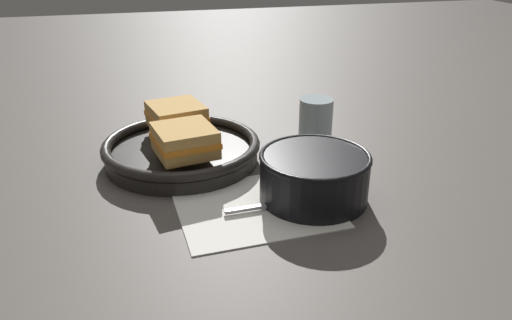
# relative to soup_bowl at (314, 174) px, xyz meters

# --- Properties ---
(ground_plane) EXTENTS (4.00, 4.00, 0.00)m
(ground_plane) POSITION_rel_soup_bowl_xyz_m (-0.09, 0.05, -0.04)
(ground_plane) COLOR #56514C
(napkin) EXTENTS (0.24, 0.21, 0.00)m
(napkin) POSITION_rel_soup_bowl_xyz_m (-0.09, -0.00, -0.04)
(napkin) COLOR white
(napkin) RESTS_ON ground_plane
(soup_bowl) EXTENTS (0.17, 0.17, 0.08)m
(soup_bowl) POSITION_rel_soup_bowl_xyz_m (0.00, 0.00, 0.00)
(soup_bowl) COLOR black
(soup_bowl) RESTS_ON ground_plane
(spoon) EXTENTS (0.15, 0.03, 0.01)m
(spoon) POSITION_rel_soup_bowl_xyz_m (-0.04, -0.01, -0.03)
(spoon) COLOR #9E9EA3
(spoon) RESTS_ON napkin
(skillet) EXTENTS (0.28, 0.28, 0.04)m
(skillet) POSITION_rel_soup_bowl_xyz_m (-0.18, 0.19, -0.02)
(skillet) COLOR black
(skillet) RESTS_ON ground_plane
(sandwich_near_left) EXTENTS (0.11, 0.12, 0.05)m
(sandwich_near_left) POSITION_rel_soup_bowl_xyz_m (-0.18, 0.25, 0.02)
(sandwich_near_left) COLOR tan
(sandwich_near_left) RESTS_ON skillet
(sandwich_near_right) EXTENTS (0.11, 0.12, 0.05)m
(sandwich_near_right) POSITION_rel_soup_bowl_xyz_m (-0.18, 0.13, 0.02)
(sandwich_near_right) COLOR tan
(sandwich_near_right) RESTS_ON skillet
(drinking_glass) EXTENTS (0.06, 0.06, 0.09)m
(drinking_glass) POSITION_rel_soup_bowl_xyz_m (0.08, 0.20, 0.00)
(drinking_glass) COLOR silver
(drinking_glass) RESTS_ON ground_plane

